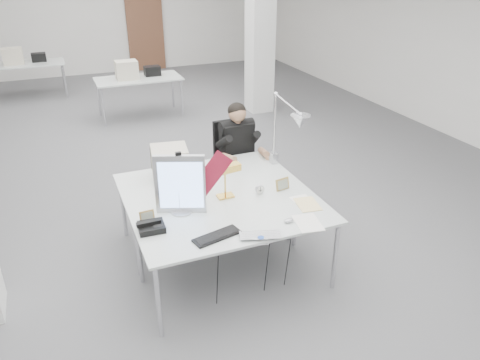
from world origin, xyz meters
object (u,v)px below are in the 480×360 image
object	(u,v)px
desk_phone	(151,227)
laptop	(261,239)
desk_main	(236,219)
office_chair	(236,162)
monitor	(180,184)
beige_monitor	(170,163)
architect_lamp	(285,130)
seated_person	(237,139)
bankers_lamp	(225,181)

from	to	relation	value
desk_phone	laptop	bearing A→B (deg)	-28.88
desk_main	office_chair	bearing A→B (deg)	68.32
monitor	beige_monitor	xyz separation A→B (m)	(0.09, 0.73, -0.11)
desk_phone	beige_monitor	size ratio (longest dim) A/B	0.61
monitor	architect_lamp	xyz separation A→B (m)	(1.28, 0.43, 0.20)
laptop	desk_phone	size ratio (longest dim) A/B	1.56
monitor	architect_lamp	distance (m)	1.36
beige_monitor	architect_lamp	xyz separation A→B (m)	(1.19, -0.30, 0.31)
desk_main	seated_person	distance (m)	1.61
desk_main	beige_monitor	size ratio (longest dim) A/B	4.89
seated_person	bankers_lamp	distance (m)	1.21
laptop	bankers_lamp	size ratio (longest dim) A/B	0.98
desk_phone	architect_lamp	xyz separation A→B (m)	(1.61, 0.64, 0.46)
desk_main	architect_lamp	distance (m)	1.22
office_chair	desk_main	bearing A→B (deg)	-113.94
beige_monitor	desk_phone	bearing A→B (deg)	-105.13
office_chair	laptop	xyz separation A→B (m)	(-0.56, -1.95, 0.20)
bankers_lamp	beige_monitor	world-z (taller)	bankers_lamp
office_chair	laptop	size ratio (longest dim) A/B	3.28
beige_monitor	bankers_lamp	bearing A→B (deg)	-48.56
monitor	architect_lamp	size ratio (longest dim) A/B	0.59
bankers_lamp	architect_lamp	world-z (taller)	architect_lamp
desk_phone	beige_monitor	world-z (taller)	beige_monitor
desk_main	desk_phone	bearing A→B (deg)	173.30
bankers_lamp	desk_phone	world-z (taller)	bankers_lamp
desk_main	monitor	distance (m)	0.60
monitor	desk_phone	world-z (taller)	monitor
office_chair	bankers_lamp	size ratio (longest dim) A/B	3.21
seated_person	monitor	size ratio (longest dim) A/B	1.74
beige_monitor	architect_lamp	size ratio (longest dim) A/B	0.38
bankers_lamp	beige_monitor	xyz separation A→B (m)	(-0.39, 0.61, -0.00)
office_chair	architect_lamp	bearing A→B (deg)	-75.70
bankers_lamp	office_chair	bearing A→B (deg)	54.68
desk_phone	beige_monitor	xyz separation A→B (m)	(0.42, 0.93, 0.15)
desk_main	beige_monitor	bearing A→B (deg)	108.29
desk_main	desk_phone	size ratio (longest dim) A/B	8.06
laptop	seated_person	bearing A→B (deg)	91.61
desk_phone	desk_main	bearing A→B (deg)	-3.38
office_chair	laptop	world-z (taller)	office_chair
desk_main	office_chair	world-z (taller)	office_chair
desk_main	desk_phone	xyz separation A→B (m)	(-0.76, 0.09, 0.04)
laptop	architect_lamp	bearing A→B (deg)	73.05
laptop	desk_phone	world-z (taller)	desk_phone
desk_main	seated_person	bearing A→B (deg)	67.66
monitor	desk_phone	distance (m)	0.46
monitor	laptop	world-z (taller)	monitor
seated_person	laptop	xyz separation A→B (m)	(-0.56, -1.90, -0.13)
beige_monitor	architect_lamp	distance (m)	1.26
seated_person	monitor	bearing A→B (deg)	-133.34
desk_phone	office_chair	bearing A→B (deg)	49.94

